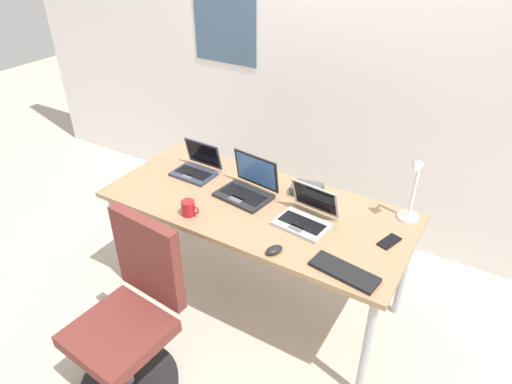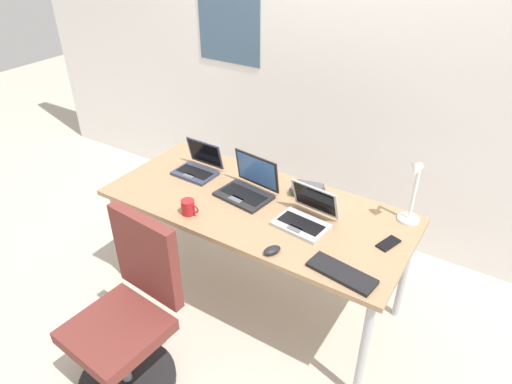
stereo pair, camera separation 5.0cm
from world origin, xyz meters
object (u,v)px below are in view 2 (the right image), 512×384
object	(u,v)px
laptop_mid_desk	(198,167)
laptop_front_right	(248,188)
cell_phone	(388,243)
coffee_mug	(188,207)
laptop_center	(305,217)
external_keyboard	(342,273)
desk_lamp	(413,193)
computer_mouse	(272,250)
office_chair	(129,323)
book_stack	(308,190)

from	to	relation	value
laptop_mid_desk	laptop_front_right	bearing A→B (deg)	-6.71
cell_phone	coffee_mug	size ratio (longest dim) A/B	1.20
laptop_center	external_keyboard	bearing A→B (deg)	-39.51
desk_lamp	external_keyboard	size ratio (longest dim) A/B	1.21
computer_mouse	desk_lamp	bearing A→B (deg)	76.52
coffee_mug	computer_mouse	bearing A→B (deg)	-4.35
office_chair	cell_phone	bearing A→B (deg)	41.63
book_stack	computer_mouse	bearing A→B (deg)	-80.83
desk_lamp	book_stack	size ratio (longest dim) A/B	1.95
cell_phone	office_chair	world-z (taller)	office_chair
laptop_front_right	office_chair	bearing A→B (deg)	-98.58
external_keyboard	computer_mouse	xyz separation A→B (m)	(-0.36, -0.04, 0.01)
desk_lamp	external_keyboard	xyz separation A→B (m)	(-0.14, -0.57, -0.19)
laptop_center	laptop_front_right	xyz separation A→B (m)	(-0.42, 0.08, 0.00)
desk_lamp	computer_mouse	size ratio (longest dim) A/B	4.17
office_chair	external_keyboard	bearing A→B (deg)	31.84
computer_mouse	book_stack	world-z (taller)	book_stack
desk_lamp	laptop_center	size ratio (longest dim) A/B	1.30
cell_phone	computer_mouse	bearing A→B (deg)	-123.11
laptop_mid_desk	external_keyboard	xyz separation A→B (m)	(1.18, -0.40, -0.03)
desk_lamp	coffee_mug	distance (m)	1.22
computer_mouse	book_stack	size ratio (longest dim) A/B	0.47
external_keyboard	laptop_front_right	bearing A→B (deg)	163.02
desk_lamp	computer_mouse	world-z (taller)	desk_lamp
external_keyboard	desk_lamp	bearing A→B (deg)	84.47
desk_lamp	computer_mouse	distance (m)	0.80
laptop_front_right	office_chair	size ratio (longest dim) A/B	0.35
cell_phone	book_stack	world-z (taller)	book_stack
desk_lamp	laptop_center	world-z (taller)	desk_lamp
coffee_mug	office_chair	size ratio (longest dim) A/B	0.12
computer_mouse	office_chair	size ratio (longest dim) A/B	0.10
desk_lamp	cell_phone	size ratio (longest dim) A/B	2.94
coffee_mug	office_chair	bearing A→B (deg)	-86.55
laptop_front_right	office_chair	world-z (taller)	laptop_front_right
external_keyboard	office_chair	size ratio (longest dim) A/B	0.34
office_chair	computer_mouse	bearing A→B (deg)	43.93
laptop_center	computer_mouse	world-z (taller)	laptop_center
laptop_front_right	computer_mouse	xyz separation A→B (m)	(0.40, -0.39, -0.03)
laptop_center	laptop_front_right	bearing A→B (deg)	169.69
coffee_mug	office_chair	xyz separation A→B (m)	(0.03, -0.56, -0.39)
laptop_mid_desk	office_chair	bearing A→B (deg)	-73.62
laptop_front_right	coffee_mug	world-z (taller)	laptop_front_right
laptop_front_right	book_stack	xyz separation A→B (m)	(0.31, 0.19, -0.02)
book_stack	office_chair	distance (m)	1.24
laptop_front_right	laptop_mid_desk	xyz separation A→B (m)	(-0.42, 0.05, -0.01)
laptop_center	laptop_mid_desk	xyz separation A→B (m)	(-0.84, 0.13, -0.00)
desk_lamp	laptop_mid_desk	size ratio (longest dim) A/B	1.47
cell_phone	coffee_mug	world-z (taller)	coffee_mug
desk_lamp	laptop_front_right	bearing A→B (deg)	-166.29
cell_phone	book_stack	size ratio (longest dim) A/B	0.66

